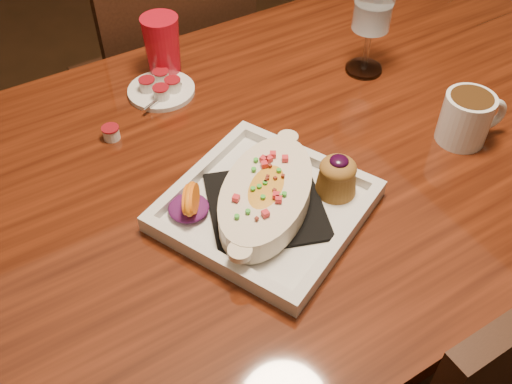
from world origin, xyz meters
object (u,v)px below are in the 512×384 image
plate (271,198)px  saucer (161,89)px  goblet (373,12)px  chair_far (170,82)px  red_tumbler (162,46)px  coffee_mug (468,116)px  table (303,178)px

plate → saucer: size_ratio=2.82×
goblet → saucer: bearing=159.3°
chair_far → red_tumbler: (-0.12, -0.30, 0.31)m
chair_far → coffee_mug: (0.24, -0.78, 0.29)m
coffee_mug → chair_far: bearing=124.5°
chair_far → plate: (-0.15, -0.74, 0.27)m
coffee_mug → red_tumbler: red_tumbler is taller
chair_far → goblet: goblet is taller
table → coffee_mug: size_ratio=12.13×
goblet → saucer: size_ratio=1.43×
plate → red_tumbler: 0.45m
saucer → red_tumbler: size_ratio=1.07×
table → chair_far: bearing=90.0°
chair_far → red_tumbler: size_ratio=7.37×
saucer → chair_far: bearing=65.6°
goblet → chair_far: bearing=114.6°
saucer → red_tumbler: 0.09m
chair_far → plate: chair_far is taller
plate → coffee_mug: (0.40, -0.03, 0.02)m
plate → chair_far: bearing=54.0°
chair_far → plate: size_ratio=2.46×
table → red_tumbler: 0.39m
table → plate: 0.23m
saucer → red_tumbler: bearing=57.8°
coffee_mug → saucer: bearing=151.4°
table → red_tumbler: bearing=110.6°
table → coffee_mug: bearing=-30.9°
plate → red_tumbler: bearing=62.1°
table → chair_far: chair_far is taller
table → goblet: goblet is taller
table → plate: (-0.15, -0.11, 0.13)m
goblet → red_tumbler: bearing=149.4°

